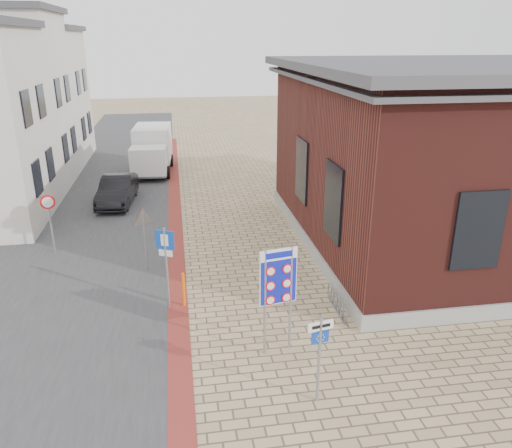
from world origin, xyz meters
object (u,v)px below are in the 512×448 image
object	(u,v)px
sedan	(117,190)
essen_sign	(320,347)
box_truck	(152,150)
parking_sign	(166,254)
border_sign	(278,279)
bollard	(184,290)

from	to	relation	value
sedan	essen_sign	size ratio (longest dim) A/B	1.89
sedan	box_truck	xyz separation A→B (m)	(1.51, 5.93, 0.70)
essen_sign	sedan	bearing A→B (deg)	99.94
essen_sign	parking_sign	xyz separation A→B (m)	(-3.25, 4.65, 0.34)
border_sign	bollard	distance (m)	3.83
border_sign	bollard	size ratio (longest dim) A/B	2.60
sedan	essen_sign	bearing A→B (deg)	-64.07
sedan	parking_sign	world-z (taller)	parking_sign
essen_sign	bollard	size ratio (longest dim) A/B	1.95
sedan	essen_sign	xyz separation A→B (m)	(5.70, -15.23, 0.73)
sedan	border_sign	bearing A→B (deg)	-63.14
sedan	box_truck	size ratio (longest dim) A/B	0.79
border_sign	essen_sign	size ratio (longest dim) A/B	1.33
border_sign	parking_sign	xyz separation A→B (m)	(-2.75, 2.65, -0.31)
parking_sign	box_truck	bearing A→B (deg)	118.23
parking_sign	bollard	size ratio (longest dim) A/B	2.32
sedan	border_sign	world-z (taller)	border_sign
essen_sign	bollard	distance (m)	5.51
sedan	essen_sign	distance (m)	16.28
box_truck	border_sign	xyz separation A→B (m)	(3.69, -19.16, 0.69)
parking_sign	border_sign	bearing A→B (deg)	-18.98
box_truck	sedan	bearing A→B (deg)	-100.45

